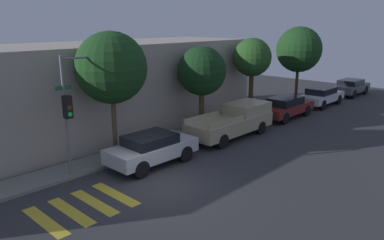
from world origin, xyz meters
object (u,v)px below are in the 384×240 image
sedan_near_corner (152,148)px  tree_far_end (252,58)px  tree_near_corner (111,68)px  sedan_tail_of_row (351,87)px  pickup_truck (234,121)px  sedan_far_end (321,96)px  sedan_middle (286,107)px  tree_midblock (202,72)px  traffic_light_pole (76,97)px  tree_behind_truck (299,50)px

sedan_near_corner → tree_far_end: bearing=9.8°
tree_near_corner → sedan_tail_of_row: bearing=-4.2°
tree_near_corner → pickup_truck: bearing=-14.5°
sedan_far_end → tree_far_end: bearing=165.8°
tree_near_corner → sedan_middle: bearing=-8.0°
sedan_near_corner → sedan_far_end: sedan_near_corner is taller
pickup_truck → tree_midblock: size_ratio=1.13×
traffic_light_pole → sedan_tail_of_row: bearing=-2.8°
tree_midblock → traffic_light_pole: bearing=-176.5°
pickup_truck → sedan_middle: pickup_truck is taller
tree_far_end → tree_near_corner: bearing=180.0°
sedan_near_corner → tree_behind_truck: bearing=6.1°
sedan_tail_of_row → tree_near_corner: bearing=175.8°
traffic_light_pole → tree_far_end: tree_far_end is taller
traffic_light_pole → sedan_far_end: size_ratio=1.12×
sedan_near_corner → tree_midblock: 6.25m
sedan_middle → tree_behind_truck: 6.03m
pickup_truck → tree_near_corner: size_ratio=0.95×
sedan_near_corner → tree_near_corner: (-0.72, 1.76, 3.52)m
sedan_far_end → sedan_tail_of_row: sedan_far_end is taller
traffic_light_pole → tree_behind_truck: size_ratio=0.85×
sedan_near_corner → sedan_middle: bearing=0.0°
traffic_light_pole → tree_far_end: size_ratio=0.95×
tree_near_corner → tree_midblock: (6.02, 0.00, -0.72)m
sedan_tail_of_row → traffic_light_pole: bearing=177.2°
traffic_light_pole → sedan_middle: traffic_light_pole is taller
traffic_light_pole → tree_far_end: bearing=2.2°
tree_near_corner → traffic_light_pole: bearing=-166.7°
sedan_near_corner → tree_behind_truck: size_ratio=0.71×
pickup_truck → tree_midblock: tree_midblock is taller
tree_near_corner → tree_far_end: (10.91, 0.00, -0.29)m
sedan_middle → tree_behind_truck: bearing=20.8°
sedan_tail_of_row → tree_behind_truck: bearing=165.0°
sedan_middle → tree_far_end: size_ratio=0.88×
sedan_near_corner → tree_near_corner: bearing=112.3°
pickup_truck → sedan_middle: 5.70m
tree_near_corner → tree_midblock: size_ratio=1.19×
sedan_tail_of_row → tree_behind_truck: (-6.57, 1.76, 3.47)m
traffic_light_pole → tree_midblock: 8.12m
traffic_light_pole → sedan_far_end: traffic_light_pole is taller
tree_near_corner → tree_midblock: bearing=0.0°
tree_midblock → sedan_near_corner: bearing=-161.6°
sedan_far_end → tree_near_corner: 18.30m
sedan_middle → tree_behind_truck: (4.63, 1.76, 3.45)m
traffic_light_pole → sedan_tail_of_row: size_ratio=1.14×
tree_near_corner → tree_midblock: tree_near_corner is taller
tree_midblock → sedan_far_end: bearing=-8.4°
tree_behind_truck → tree_far_end: bearing=-180.0°
pickup_truck → tree_far_end: (4.11, 1.76, 3.11)m
pickup_truck → sedan_middle: size_ratio=1.21×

